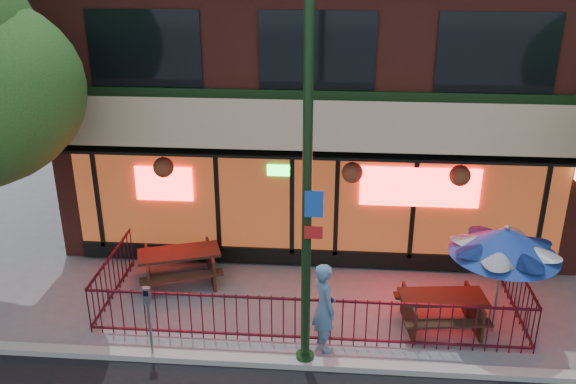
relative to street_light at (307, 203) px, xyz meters
The scene contains 10 objects.
ground 3.17m from the street_light, 90.34° to the left, with size 80.00×80.00×0.00m, color gray.
curb 3.09m from the street_light, 91.40° to the right, with size 80.00×0.25×0.12m, color #999993.
restaurant_building 7.58m from the street_light, 90.02° to the left, with size 12.96×9.49×8.05m.
patio_fence 2.68m from the street_light, 90.15° to the left, with size 8.44×2.62×1.00m.
street_light is the anchor object (origin of this frame).
picnic_table_left 4.74m from the street_light, 138.19° to the left, with size 2.12×1.85×0.76m.
picnic_table_right 3.97m from the street_light, 27.53° to the left, with size 1.78×1.44×0.71m.
patio_umbrella 4.00m from the street_light, 19.41° to the left, with size 2.01×2.01×2.30m.
pedestrian 2.34m from the street_light, 57.84° to the left, with size 0.64×0.42×1.76m, color teal.
parking_meter_near 3.51m from the street_light, behind, with size 0.14×0.12×1.48m.
Camera 1 is at (0.42, -9.41, 7.05)m, focal length 38.00 mm.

